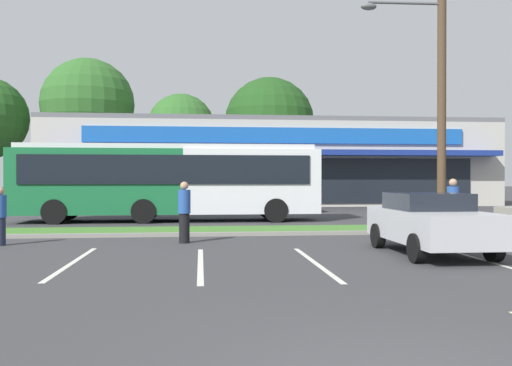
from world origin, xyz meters
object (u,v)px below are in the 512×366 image
Objects in this scene: car_3 at (274,198)px; pedestrian_mid at (184,212)px; pedestrian_by_pole at (453,208)px; city_bus at (169,180)px; utility_pole at (438,63)px; pedestrian_near_bench at (0,216)px; car_0 at (430,222)px.

pedestrian_mid is at bearing -107.70° from car_3.
pedestrian_by_pole is at bearing -73.99° from car_3.
utility_pole is at bearing -29.15° from city_bus.
pedestrian_mid is (-8.22, -0.68, -0.04)m from pedestrian_by_pole.
utility_pole is 6.95× the size of pedestrian_near_bench.
car_0 is 2.42× the size of pedestrian_mid.
utility_pole is 12.90m from car_3.
pedestrian_by_pole reaches higher than car_3.
utility_pole is 2.63× the size of car_0.
car_0 is (-2.75, -5.69, -5.07)m from utility_pole.
pedestrian_near_bench is 0.91× the size of pedestrian_mid.
car_3 is at bearing 154.38° from pedestrian_mid.
pedestrian_by_pole reaches higher than pedestrian_near_bench.
city_bus is 3.05× the size of car_0.
pedestrian_by_pole is (9.11, -7.40, -0.85)m from city_bus.
utility_pole is 6.34× the size of pedestrian_mid.
car_0 is at bearing 56.36° from pedestrian_mid.
car_3 reaches higher than car_0.
utility_pole reaches higher than car_3.
pedestrian_near_bench is (-10.90, 2.78, 0.02)m from car_0.
pedestrian_near_bench reaches higher than car_0.
utility_pole is 6.05× the size of pedestrian_by_pole.
car_0 is at bearing -119.47° from pedestrian_near_bench.
pedestrian_by_pole is (2.27, 3.55, 0.14)m from car_0.
city_bus is at bearing -148.01° from car_0.
pedestrian_by_pole is (3.79, -13.21, 0.15)m from car_3.
car_3 is 16.84m from pedestrian_near_bench.
utility_pole is 14.84m from pedestrian_near_bench.
pedestrian_near_bench is at bearing -123.87° from car_3.
city_bus is 7.38× the size of pedestrian_mid.
pedestrian_by_pole is (13.17, 0.77, 0.12)m from pedestrian_near_bench.
pedestrian_mid reaches higher than car_0.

